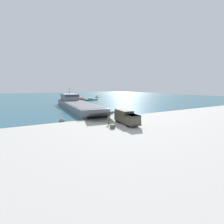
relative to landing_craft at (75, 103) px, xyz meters
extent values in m
plane|color=#B7B5AD|center=(2.73, -30.30, -1.68)|extent=(240.00, 240.00, 0.00)
cube|color=#285B70|center=(2.73, 66.08, -1.67)|extent=(240.00, 180.00, 0.01)
cube|color=gray|center=(-0.26, -2.99, -0.62)|extent=(11.32, 39.70, 2.12)
cube|color=#56565B|center=(-0.26, -2.99, 0.48)|extent=(10.55, 38.09, 0.08)
cube|color=gray|center=(0.93, 10.55, 1.74)|extent=(6.48, 11.41, 2.60)
cube|color=#28333D|center=(0.93, 10.55, 2.50)|extent=(6.65, 11.53, 0.78)
cylinder|color=#3F3F42|center=(0.93, 10.55, 4.24)|extent=(0.16, 0.16, 2.40)
cube|color=#56565B|center=(-2.22, -25.24, -0.56)|extent=(7.19, 6.13, 2.14)
cube|color=#4C4738|center=(0.28, -32.96, -0.63)|extent=(3.41, 8.26, 1.25)
cube|color=#4C4738|center=(-0.08, -35.58, 0.37)|extent=(2.55, 3.00, 0.75)
cube|color=#28333D|center=(-0.08, -35.58, 0.55)|extent=(2.63, 3.04, 0.38)
cube|color=#413C2E|center=(0.47, -31.61, 0.62)|extent=(2.92, 5.35, 1.25)
cube|color=#2D2D2D|center=(-0.25, -36.85, -1.10)|extent=(2.40, 0.56, 0.32)
cylinder|color=black|center=(0.89, -35.56, -1.03)|extent=(0.55, 1.34, 1.30)
cylinder|color=black|center=(-1.00, -35.29, -1.03)|extent=(0.55, 1.34, 1.30)
cylinder|color=black|center=(1.50, -31.18, -1.03)|extent=(0.55, 1.34, 1.30)
cylinder|color=black|center=(-0.40, -30.92, -1.03)|extent=(0.55, 1.34, 1.30)
cylinder|color=black|center=(1.65, -30.09, -1.03)|extent=(0.55, 1.34, 1.30)
cylinder|color=black|center=(-0.25, -29.83, -1.03)|extent=(0.55, 1.34, 1.30)
cylinder|color=#475638|center=(-3.22, -31.20, -1.24)|extent=(0.14, 0.14, 0.87)
cylinder|color=#475638|center=(-3.13, -31.35, -1.24)|extent=(0.14, 0.14, 0.87)
cube|color=#475638|center=(-3.17, -31.28, -0.46)|extent=(0.43, 0.50, 0.69)
sphere|color=tan|center=(-3.17, -31.28, 0.00)|extent=(0.24, 0.24, 0.24)
cube|color=#2D7060|center=(18.37, 27.67, -1.30)|extent=(7.64, 2.87, 0.75)
cube|color=silver|center=(17.81, 27.60, -0.51)|extent=(2.39, 1.64, 0.83)
cube|color=#B22323|center=(15.71, 35.77, -1.31)|extent=(2.35, 5.62, 0.75)
cube|color=silver|center=(15.71, 36.19, -0.52)|extent=(1.64, 1.69, 0.82)
cube|color=#B7BABF|center=(31.02, 46.50, -1.26)|extent=(4.94, 5.56, 0.84)
cube|color=silver|center=(30.79, 46.18, -0.37)|extent=(2.20, 2.20, 0.93)
cylinder|color=#333338|center=(-5.85, -25.18, -1.37)|extent=(0.30, 0.30, 0.62)
sphere|color=#333338|center=(-5.85, -25.18, -0.97)|extent=(0.34, 0.34, 0.34)
cube|color=#475638|center=(-4.17, -34.54, -1.32)|extent=(0.78, 0.92, 0.72)
sphere|color=#66605B|center=(9.25, -23.96, -1.68)|extent=(0.70, 0.70, 0.70)
sphere|color=gray|center=(-10.96, -23.00, -1.68)|extent=(1.35, 1.35, 1.35)
camera|label=1|loc=(-20.92, -63.12, 6.52)|focal=28.00mm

